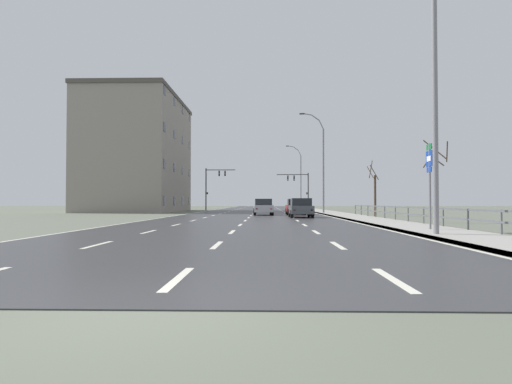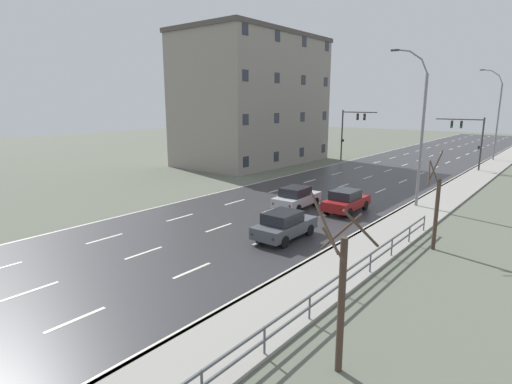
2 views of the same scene
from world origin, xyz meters
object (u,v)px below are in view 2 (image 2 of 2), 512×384
at_px(street_lamp_midground, 420,132).
at_px(brick_building, 253,100).
at_px(street_lamp_distant, 497,117).
at_px(car_mid_centre, 284,225).
at_px(car_near_left, 297,197).
at_px(traffic_signal_left, 350,127).
at_px(traffic_signal_right, 470,134).
at_px(car_near_right, 346,201).

height_order(street_lamp_midground, brick_building, brick_building).
distance_m(street_lamp_distant, car_mid_centre, 42.94).
height_order(street_lamp_distant, car_near_left, street_lamp_distant).
bearing_deg(brick_building, traffic_signal_left, 42.15).
xyz_separation_m(car_mid_centre, brick_building, (-20.10, 22.21, 6.88)).
bearing_deg(street_lamp_distant, car_mid_centre, -94.32).
height_order(traffic_signal_right, car_near_left, traffic_signal_right).
relative_size(car_near_left, car_near_right, 1.01).
bearing_deg(brick_building, street_lamp_midground, -24.21).
bearing_deg(car_near_left, brick_building, 133.80).
bearing_deg(traffic_signal_right, car_near_right, -95.55).
bearing_deg(car_near_left, traffic_signal_left, 105.45).
bearing_deg(traffic_signal_right, street_lamp_midground, -87.84).
height_order(street_lamp_midground, car_mid_centre, street_lamp_midground).
relative_size(street_lamp_distant, traffic_signal_left, 1.79).
distance_m(traffic_signal_left, brick_building, 12.66).
height_order(car_near_left, car_mid_centre, same).
bearing_deg(street_lamp_distant, traffic_signal_right, -94.06).
relative_size(traffic_signal_right, car_near_right, 1.41).
distance_m(street_lamp_distant, traffic_signal_right, 10.81).
bearing_deg(traffic_signal_left, traffic_signal_right, 6.23).
height_order(traffic_signal_left, car_near_right, traffic_signal_left).
relative_size(traffic_signal_right, car_mid_centre, 1.41).
height_order(street_lamp_midground, street_lamp_distant, street_lamp_distant).
distance_m(traffic_signal_left, car_near_left, 25.91).
bearing_deg(traffic_signal_left, street_lamp_distant, 40.40).
distance_m(traffic_signal_left, car_near_right, 25.89).
bearing_deg(car_near_left, street_lamp_midground, 39.54).
distance_m(traffic_signal_right, brick_building, 24.82).
distance_m(street_lamp_distant, car_near_right, 35.71).
xyz_separation_m(car_near_left, brick_building, (-16.99, 16.20, 6.88)).
xyz_separation_m(street_lamp_midground, brick_building, (-23.32, 10.49, 2.31)).
bearing_deg(car_near_right, brick_building, 143.07).
height_order(car_near_left, brick_building, brick_building).
distance_m(street_lamp_midground, car_near_left, 9.67).
bearing_deg(traffic_signal_right, car_near_left, -102.14).
relative_size(car_near_left, car_mid_centre, 1.01).
xyz_separation_m(car_near_left, car_near_right, (3.18, 1.30, 0.00)).
height_order(traffic_signal_left, car_mid_centre, traffic_signal_left).
xyz_separation_m(street_lamp_distant, brick_building, (-23.32, -20.33, 2.07)).
xyz_separation_m(traffic_signal_right, car_mid_centre, (-2.46, -31.89, -3.19)).
bearing_deg(car_near_left, traffic_signal_right, 75.30).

